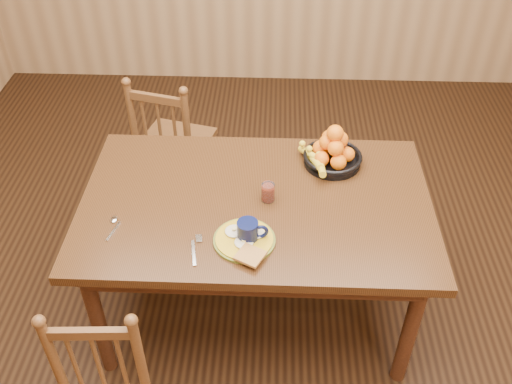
{
  "coord_description": "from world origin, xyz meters",
  "views": [
    {
      "loc": [
        0.08,
        -1.96,
        2.46
      ],
      "look_at": [
        0.0,
        0.0,
        0.8
      ],
      "focal_mm": 40.0,
      "sensor_mm": 36.0,
      "label": 1
    }
  ],
  "objects_px": {
    "coffee_mug": "(249,231)",
    "fruit_bowl": "(332,152)",
    "breakfast_plate": "(245,240)",
    "chair_far": "(173,143)",
    "dining_table": "(256,214)"
  },
  "relations": [
    {
      "from": "dining_table",
      "to": "breakfast_plate",
      "type": "xyz_separation_m",
      "value": [
        -0.04,
        -0.27,
        0.1
      ]
    },
    {
      "from": "coffee_mug",
      "to": "breakfast_plate",
      "type": "bearing_deg",
      "value": -143.08
    },
    {
      "from": "chair_far",
      "to": "coffee_mug",
      "type": "height_order",
      "value": "chair_far"
    },
    {
      "from": "chair_far",
      "to": "breakfast_plate",
      "type": "bearing_deg",
      "value": 128.5
    },
    {
      "from": "chair_far",
      "to": "fruit_bowl",
      "type": "xyz_separation_m",
      "value": [
        0.9,
        -0.57,
        0.37
      ]
    },
    {
      "from": "chair_far",
      "to": "breakfast_plate",
      "type": "xyz_separation_m",
      "value": [
        0.51,
        -1.14,
        0.32
      ]
    },
    {
      "from": "dining_table",
      "to": "chair_far",
      "type": "relative_size",
      "value": 1.76
    },
    {
      "from": "breakfast_plate",
      "to": "coffee_mug",
      "type": "distance_m",
      "value": 0.04
    },
    {
      "from": "dining_table",
      "to": "breakfast_plate",
      "type": "height_order",
      "value": "breakfast_plate"
    },
    {
      "from": "dining_table",
      "to": "coffee_mug",
      "type": "xyz_separation_m",
      "value": [
        -0.02,
        -0.26,
        0.14
      ]
    },
    {
      "from": "dining_table",
      "to": "chair_far",
      "type": "bearing_deg",
      "value": 122.08
    },
    {
      "from": "breakfast_plate",
      "to": "fruit_bowl",
      "type": "height_order",
      "value": "fruit_bowl"
    },
    {
      "from": "coffee_mug",
      "to": "fruit_bowl",
      "type": "bearing_deg",
      "value": 55.63
    },
    {
      "from": "coffee_mug",
      "to": "fruit_bowl",
      "type": "xyz_separation_m",
      "value": [
        0.38,
        0.55,
        0.02
      ]
    },
    {
      "from": "breakfast_plate",
      "to": "fruit_bowl",
      "type": "bearing_deg",
      "value": 55.07
    }
  ]
}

